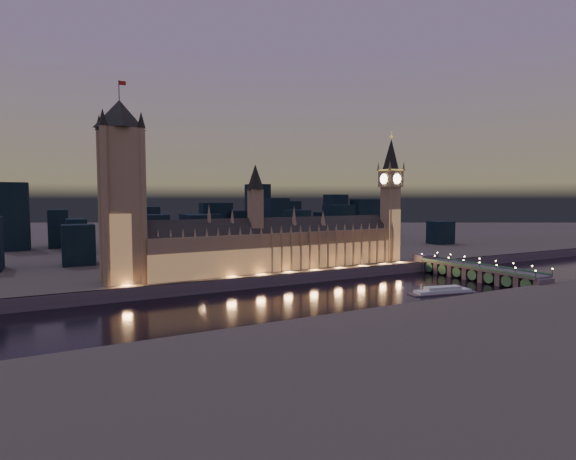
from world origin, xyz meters
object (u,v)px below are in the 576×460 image
victoria_tower (121,183)px  westminster_bridge (472,271)px  river_boat (443,291)px  elizabeth_tower (391,189)px  palace_of_westminster (279,245)px

victoria_tower → westminster_bridge: (242.91, -65.37, -64.88)m
river_boat → victoria_tower: bearing=153.1°
elizabeth_tower → victoria_tower: bearing=180.0°
victoria_tower → river_boat: size_ratio=2.68×
elizabeth_tower → river_boat: size_ratio=2.34×
westminster_bridge → river_boat: westminster_bridge is taller
palace_of_westminster → river_boat: palace_of_westminster is taller
westminster_bridge → river_boat: 66.16m
palace_of_westminster → victoria_tower: 119.60m
elizabeth_tower → river_boat: (-35.09, -92.90, -68.05)m
river_boat → elizabeth_tower: bearing=69.3°
palace_of_westminster → victoria_tower: size_ratio=1.60×
victoria_tower → elizabeth_tower: bearing=-0.0°
elizabeth_tower → westminster_bridge: size_ratio=0.98×
elizabeth_tower → westminster_bridge: 94.56m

